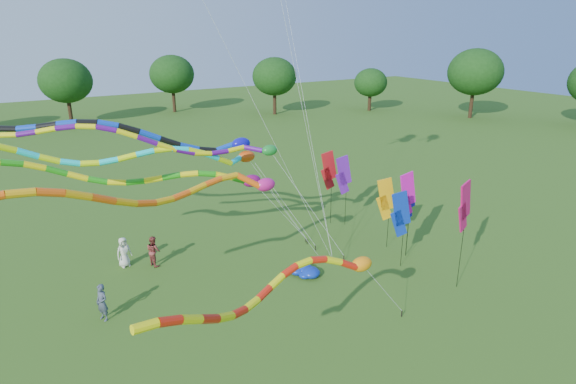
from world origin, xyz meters
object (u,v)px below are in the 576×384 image
blue_nylon_heap (308,271)px  person_b (102,303)px  person_a (124,252)px  tube_kite_red (298,281)px  person_c (154,251)px  tube_kite_orange (178,190)px

blue_nylon_heap → person_b: size_ratio=1.06×
blue_nylon_heap → person_a: 9.67m
blue_nylon_heap → tube_kite_red: bearing=-126.7°
tube_kite_red → person_c: 12.25m
blue_nylon_heap → person_b: (-9.67, 1.38, 0.62)m
tube_kite_orange → blue_nylon_heap: tube_kite_orange is taller
blue_nylon_heap → person_b: person_b is taller
blue_nylon_heap → person_c: (-6.28, 5.22, 0.60)m
tube_kite_red → person_a: tube_kite_red is taller
tube_kite_red → person_b: bearing=110.0°
person_a → blue_nylon_heap: bearing=-49.7°
person_a → person_b: (-2.03, -4.52, 0.02)m
person_b → tube_kite_red: bearing=6.0°
tube_kite_orange → person_c: tube_kite_orange is taller
blue_nylon_heap → person_b: bearing=171.9°
person_b → blue_nylon_heap: bearing=56.2°
blue_nylon_heap → person_c: person_c is taller
tube_kite_red → blue_nylon_heap: bearing=41.6°
tube_kite_orange → blue_nylon_heap: bearing=-4.7°
person_b → person_c: bearing=112.8°
tube_kite_red → person_b: 9.81m
tube_kite_red → person_b: tube_kite_red is taller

